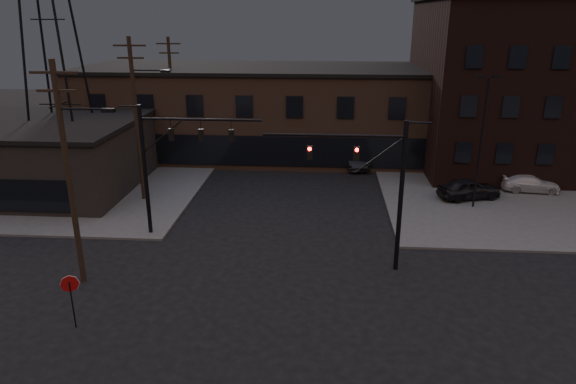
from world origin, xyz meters
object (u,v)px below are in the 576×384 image
(parked_car_lot_b, at_px, (530,184))
(car_crossing, at_px, (354,157))
(stop_sign, at_px, (70,289))
(traffic_signal_far, at_px, (165,156))
(traffic_signal_near, at_px, (379,180))
(parked_car_lot_a, at_px, (469,188))

(parked_car_lot_b, xyz_separation_m, car_crossing, (-13.01, 6.22, 0.09))
(stop_sign, bearing_deg, parked_car_lot_b, 36.95)
(parked_car_lot_b, bearing_deg, traffic_signal_far, 115.71)
(traffic_signal_near, distance_m, stop_sign, 15.17)
(traffic_signal_near, bearing_deg, traffic_signal_far, 163.83)
(parked_car_lot_a, bearing_deg, traffic_signal_far, 94.51)
(stop_sign, relative_size, parked_car_lot_a, 0.55)
(traffic_signal_far, distance_m, parked_car_lot_b, 27.03)
(parked_car_lot_b, bearing_deg, car_crossing, 68.87)
(traffic_signal_near, xyz_separation_m, traffic_signal_far, (-12.07, 3.50, 0.08))
(traffic_signal_far, xyz_separation_m, parked_car_lot_a, (19.79, 7.68, -4.10))
(stop_sign, height_order, car_crossing, stop_sign)
(parked_car_lot_b, height_order, car_crossing, car_crossing)
(traffic_signal_near, xyz_separation_m, parked_car_lot_a, (7.72, 11.18, -4.02))
(parked_car_lot_a, bearing_deg, parked_car_lot_b, -85.11)
(traffic_signal_near, height_order, parked_car_lot_b, traffic_signal_near)
(traffic_signal_far, relative_size, car_crossing, 1.56)
(parked_car_lot_a, height_order, parked_car_lot_b, parked_car_lot_a)
(traffic_signal_near, relative_size, car_crossing, 1.56)
(traffic_signal_near, relative_size, parked_car_lot_a, 1.78)
(traffic_signal_far, xyz_separation_m, stop_sign, (-1.28, -9.99, -3.17))
(traffic_signal_near, distance_m, car_crossing, 19.83)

